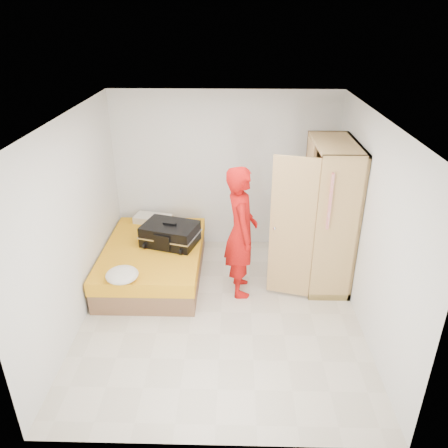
{
  "coord_description": "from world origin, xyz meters",
  "views": [
    {
      "loc": [
        0.16,
        -4.75,
        3.65
      ],
      "look_at": [
        0.02,
        0.66,
        1.0
      ],
      "focal_mm": 35.0,
      "sensor_mm": 36.0,
      "label": 1
    }
  ],
  "objects_px": {
    "person": "(241,232)",
    "wardrobe": "(325,219)",
    "suitcase": "(170,234)",
    "bed": "(154,261)",
    "round_cushion": "(122,275)"
  },
  "relations": [
    {
      "from": "suitcase",
      "to": "round_cushion",
      "type": "relative_size",
      "value": 2.19
    },
    {
      "from": "suitcase",
      "to": "round_cushion",
      "type": "height_order",
      "value": "suitcase"
    },
    {
      "from": "person",
      "to": "suitcase",
      "type": "height_order",
      "value": "person"
    },
    {
      "from": "person",
      "to": "suitcase",
      "type": "xyz_separation_m",
      "value": [
        -1.05,
        0.46,
        -0.28
      ]
    },
    {
      "from": "person",
      "to": "wardrobe",
      "type": "bearing_deg",
      "value": -81.84
    },
    {
      "from": "wardrobe",
      "to": "suitcase",
      "type": "height_order",
      "value": "wardrobe"
    },
    {
      "from": "bed",
      "to": "round_cushion",
      "type": "bearing_deg",
      "value": -104.47
    },
    {
      "from": "bed",
      "to": "suitcase",
      "type": "bearing_deg",
      "value": 25.19
    },
    {
      "from": "wardrobe",
      "to": "suitcase",
      "type": "bearing_deg",
      "value": 176.31
    },
    {
      "from": "person",
      "to": "bed",
      "type": "bearing_deg",
      "value": 68.43
    },
    {
      "from": "person",
      "to": "round_cushion",
      "type": "xyz_separation_m",
      "value": [
        -1.54,
        -0.56,
        -0.36
      ]
    },
    {
      "from": "person",
      "to": "suitcase",
      "type": "bearing_deg",
      "value": 59.33
    },
    {
      "from": "bed",
      "to": "person",
      "type": "distance_m",
      "value": 1.51
    },
    {
      "from": "suitcase",
      "to": "round_cushion",
      "type": "bearing_deg",
      "value": -98.85
    },
    {
      "from": "person",
      "to": "round_cushion",
      "type": "distance_m",
      "value": 1.67
    }
  ]
}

